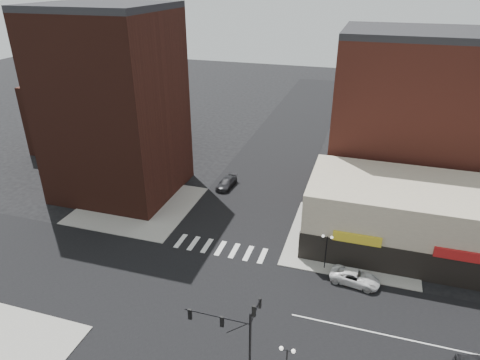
% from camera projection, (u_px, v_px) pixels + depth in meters
% --- Properties ---
extents(ground, '(240.00, 240.00, 0.00)m').
position_uv_depth(ground, '(194.00, 294.00, 43.02)').
color(ground, black).
rests_on(ground, ground).
extents(road_ew, '(200.00, 14.00, 0.02)m').
position_uv_depth(road_ew, '(194.00, 293.00, 43.02)').
color(road_ew, black).
rests_on(road_ew, ground).
extents(road_ns, '(14.00, 200.00, 0.02)m').
position_uv_depth(road_ns, '(194.00, 293.00, 43.02)').
color(road_ns, black).
rests_on(road_ns, ground).
extents(sidewalk_nw, '(15.00, 15.00, 0.12)m').
position_uv_depth(sidewalk_nw, '(138.00, 205.00, 59.34)').
color(sidewalk_nw, gray).
rests_on(sidewalk_nw, ground).
extents(sidewalk_ne, '(15.00, 15.00, 0.12)m').
position_uv_depth(sidewalk_ne, '(352.00, 240.00, 51.57)').
color(sidewalk_ne, gray).
rests_on(sidewalk_ne, ground).
extents(building_nw, '(16.00, 15.00, 25.00)m').
position_uv_depth(building_nw, '(114.00, 107.00, 58.56)').
color(building_nw, '#3A1A12').
rests_on(building_nw, ground).
extents(building_nw_low, '(20.00, 18.00, 12.00)m').
position_uv_depth(building_nw_low, '(103.00, 113.00, 78.19)').
color(building_nw_low, '#3A1A12').
rests_on(building_nw_low, ground).
extents(building_ne_midrise, '(18.00, 15.00, 22.00)m').
position_uv_depth(building_ne_midrise, '(403.00, 120.00, 58.49)').
color(building_ne_midrise, maroon).
rests_on(building_ne_midrise, ground).
extents(building_ne_row, '(24.20, 12.20, 8.00)m').
position_uv_depth(building_ne_row, '(414.00, 223.00, 48.85)').
color(building_ne_row, '#BEB297').
rests_on(building_ne_row, ground).
extents(traffic_signal, '(5.59, 3.09, 7.77)m').
position_uv_depth(traffic_signal, '(239.00, 328.00, 32.19)').
color(traffic_signal, black).
rests_on(traffic_signal, ground).
extents(street_lamp_se_a, '(1.22, 0.32, 4.16)m').
position_uv_depth(street_lamp_se_a, '(287.00, 358.00, 31.77)').
color(street_lamp_se_a, black).
rests_on(street_lamp_se_a, sidewalk_se).
extents(street_lamp_ne, '(1.22, 0.32, 4.16)m').
position_uv_depth(street_lamp_ne, '(327.00, 243.00, 45.25)').
color(street_lamp_ne, black).
rests_on(street_lamp_ne, sidewalk_ne).
extents(white_suv, '(5.35, 2.99, 1.41)m').
position_uv_depth(white_suv, '(355.00, 277.00, 44.20)').
color(white_suv, silver).
rests_on(white_suv, ground).
extents(dark_sedan_north, '(2.36, 4.99, 1.41)m').
position_uv_depth(dark_sedan_north, '(227.00, 183.00, 64.13)').
color(dark_sedan_north, black).
rests_on(dark_sedan_north, ground).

